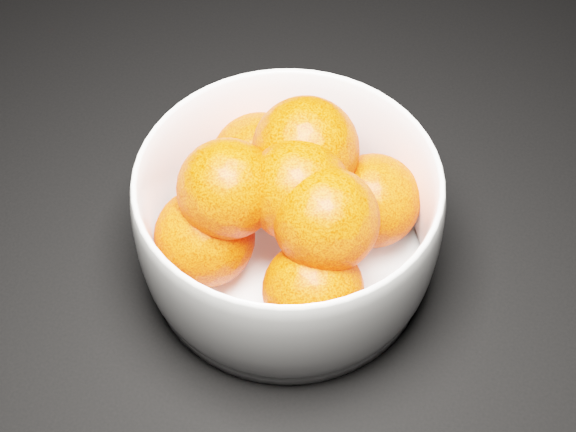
% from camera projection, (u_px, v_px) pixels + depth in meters
% --- Properties ---
extents(bowl, '(0.20, 0.20, 0.10)m').
position_uv_depth(bowl, '(288.00, 221.00, 0.52)').
color(bowl, white).
rests_on(bowl, ground).
extents(orange_pile, '(0.16, 0.16, 0.11)m').
position_uv_depth(orange_pile, '(287.00, 201.00, 0.51)').
color(orange_pile, '#EA3406').
rests_on(orange_pile, bowl).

